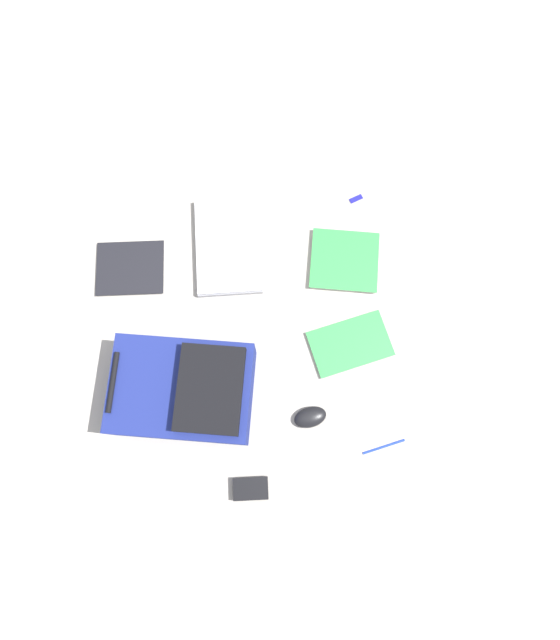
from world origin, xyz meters
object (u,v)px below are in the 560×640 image
(computer_mouse, at_px, (310,417))
(usb_stick, at_px, (356,199))
(book_blue, at_px, (130,268))
(pen_black, at_px, (384,447))
(book_manual, at_px, (344,261))
(power_brick, at_px, (251,489))
(laptop, at_px, (228,246))
(backpack, at_px, (185,390))
(book_red, at_px, (350,344))

(computer_mouse, relative_size, usb_stick, 2.23)
(book_blue, bearing_deg, computer_mouse, -141.17)
(pen_black, xyz_separation_m, usb_stick, (0.87, -0.12, -0.00))
(book_manual, xyz_separation_m, pen_black, (-0.64, 0.02, -0.01))
(book_manual, bearing_deg, usb_stick, -23.28)
(power_brick, bearing_deg, laptop, -5.27)
(book_manual, bearing_deg, power_brick, 145.82)
(computer_mouse, distance_m, power_brick, 0.29)
(computer_mouse, xyz_separation_m, usb_stick, (0.73, -0.33, -0.01))
(laptop, bearing_deg, power_brick, 174.73)
(laptop, distance_m, computer_mouse, 0.66)
(power_brick, bearing_deg, book_manual, -34.18)
(backpack, bearing_deg, pen_black, -116.76)
(backpack, height_order, usb_stick, backpack)
(book_blue, relative_size, computer_mouse, 2.45)
(book_red, relative_size, power_brick, 2.53)
(book_manual, bearing_deg, computer_mouse, 155.18)
(laptop, xyz_separation_m, book_red, (-0.43, -0.34, -0.01))
(book_manual, distance_m, pen_black, 0.64)
(book_blue, distance_m, usb_stick, 0.84)
(pen_black, relative_size, usb_stick, 2.99)
(book_blue, height_order, power_brick, power_brick)
(book_red, bearing_deg, power_brick, 133.25)
(laptop, relative_size, book_red, 1.38)
(book_blue, bearing_deg, usb_stick, -83.09)
(computer_mouse, bearing_deg, book_blue, -145.02)
(backpack, height_order, laptop, backpack)
(backpack, relative_size, computer_mouse, 4.68)
(book_manual, bearing_deg, backpack, 119.75)
(computer_mouse, bearing_deg, power_brick, -55.98)
(book_manual, relative_size, usb_stick, 5.96)
(book_red, bearing_deg, book_manual, -9.37)
(backpack, bearing_deg, power_brick, -157.19)
(pen_black, bearing_deg, book_red, 4.85)
(backpack, relative_size, power_brick, 4.55)
(laptop, height_order, book_blue, laptop)
(book_red, height_order, computer_mouse, computer_mouse)
(laptop, bearing_deg, book_blue, 91.73)
(usb_stick, bearing_deg, laptop, 100.58)
(book_red, relative_size, book_manual, 0.97)
(laptop, xyz_separation_m, book_blue, (-0.01, 0.35, -0.01))
(backpack, relative_size, book_red, 1.80)
(book_manual, distance_m, usb_stick, 0.25)
(laptop, relative_size, computer_mouse, 3.58)
(backpack, bearing_deg, book_manual, -60.25)
(computer_mouse, xyz_separation_m, power_brick, (-0.18, 0.23, -0.00))
(book_blue, bearing_deg, book_red, -121.12)
(book_blue, distance_m, pen_black, 1.05)
(laptop, distance_m, book_red, 0.55)
(computer_mouse, bearing_deg, pen_black, 53.14)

